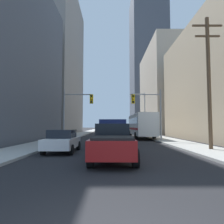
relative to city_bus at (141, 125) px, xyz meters
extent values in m
cube|color=#9E9E99|center=(-10.79, 23.46, -1.85)|extent=(3.19, 160.00, 0.15)
cube|color=#9E9E99|center=(2.36, 23.46, -1.85)|extent=(3.19, 160.00, 0.15)
cube|color=silver|center=(0.00, -0.01, 0.02)|extent=(2.58, 11.52, 2.90)
cube|color=black|center=(-1.26, -0.01, 0.54)|extent=(0.09, 10.58, 0.80)
cube|color=red|center=(-1.26, -0.01, -0.56)|extent=(0.09, 10.58, 0.28)
cylinder|color=black|center=(-1.17, 4.02, -1.43)|extent=(0.32, 1.00, 1.00)
cylinder|color=black|center=(1.18, 4.02, -1.43)|extent=(0.32, 1.00, 1.00)
cylinder|color=black|center=(-1.17, -3.23, -1.43)|extent=(0.32, 1.00, 1.00)
cylinder|color=black|center=(1.18, -3.23, -1.43)|extent=(0.32, 1.00, 1.00)
cube|color=maroon|center=(-4.31, -18.97, -1.13)|extent=(2.14, 5.45, 0.80)
cube|color=black|center=(-4.31, -18.00, -0.38)|extent=(1.85, 1.85, 0.70)
cube|color=black|center=(-4.31, -20.32, -0.68)|extent=(1.82, 2.42, 0.10)
cylinder|color=black|center=(-5.27, -17.24, -1.53)|extent=(0.28, 0.80, 0.80)
cylinder|color=black|center=(-3.35, -17.24, -1.53)|extent=(0.28, 0.80, 0.80)
cylinder|color=black|center=(-5.27, -20.70, -1.53)|extent=(0.28, 0.80, 0.80)
cylinder|color=black|center=(-3.35, -20.70, -1.53)|extent=(0.28, 0.80, 0.80)
cube|color=#141E4C|center=(-4.20, -12.01, -0.62)|extent=(2.15, 5.26, 1.90)
cube|color=black|center=(-4.20, -9.41, -0.20)|extent=(1.76, 0.07, 0.60)
cylinder|color=black|center=(-5.16, -10.35, -1.57)|extent=(0.24, 0.72, 0.72)
cylinder|color=black|center=(-3.24, -10.35, -1.57)|extent=(0.24, 0.72, 0.72)
cylinder|color=black|center=(-5.16, -13.68, -1.57)|extent=(0.24, 0.72, 0.72)
cylinder|color=black|center=(-3.24, -13.68, -1.57)|extent=(0.24, 0.72, 0.72)
cube|color=white|center=(-7.67, -15.58, -1.28)|extent=(1.82, 4.21, 0.65)
cube|color=black|center=(-7.67, -15.73, -0.68)|extent=(1.59, 1.91, 0.55)
cylinder|color=black|center=(-8.54, -14.24, -1.61)|extent=(0.22, 0.64, 0.64)
cylinder|color=black|center=(-6.81, -14.24, -1.61)|extent=(0.22, 0.64, 0.64)
cylinder|color=black|center=(-8.54, -16.92, -1.61)|extent=(0.22, 0.64, 0.64)
cylinder|color=black|center=(-6.81, -16.92, -1.61)|extent=(0.22, 0.64, 0.64)
cube|color=#B7BABF|center=(-4.29, -4.93, -1.28)|extent=(1.88, 4.23, 0.65)
cube|color=black|center=(-4.29, -5.08, -0.68)|extent=(1.62, 1.93, 0.55)
cylinder|color=black|center=(-5.15, -3.59, -1.61)|extent=(0.22, 0.64, 0.64)
cylinder|color=black|center=(-3.42, -3.59, -1.61)|extent=(0.22, 0.64, 0.64)
cylinder|color=black|center=(-5.15, -6.28, -1.61)|extent=(0.22, 0.64, 0.64)
cylinder|color=black|center=(-3.42, -6.28, -1.61)|extent=(0.22, 0.64, 0.64)
cube|color=maroon|center=(-4.18, 2.82, -1.28)|extent=(1.81, 4.21, 0.65)
cube|color=black|center=(-4.18, 2.67, -0.68)|extent=(1.59, 1.90, 0.55)
cylinder|color=black|center=(-5.04, 4.16, -1.61)|extent=(0.22, 0.64, 0.64)
cylinder|color=black|center=(-3.32, 4.16, -1.61)|extent=(0.22, 0.64, 0.64)
cylinder|color=black|center=(-5.04, 1.47, -1.61)|extent=(0.22, 0.64, 0.64)
cylinder|color=black|center=(-3.32, 1.47, -1.61)|extent=(0.22, 0.64, 0.64)
cylinder|color=gray|center=(-9.80, -6.10, 1.07)|extent=(0.18, 0.18, 6.00)
cylinder|color=gray|center=(-8.22, -6.10, 3.47)|extent=(3.15, 0.12, 0.12)
cube|color=gold|center=(-6.64, -6.10, 2.95)|extent=(0.38, 0.30, 1.05)
sphere|color=black|center=(-6.64, -6.27, 3.29)|extent=(0.24, 0.24, 0.24)
sphere|color=#F9A514|center=(-6.64, -6.27, 2.95)|extent=(0.24, 0.24, 0.24)
sphere|color=black|center=(-6.64, -6.27, 2.61)|extent=(0.24, 0.24, 0.24)
cylinder|color=gray|center=(1.37, -6.10, 1.07)|extent=(0.18, 0.18, 6.00)
cylinder|color=gray|center=(-0.23, -6.10, 3.47)|extent=(3.19, 0.12, 0.12)
cube|color=gold|center=(-1.82, -6.10, 2.95)|extent=(0.38, 0.30, 1.05)
sphere|color=black|center=(-1.82, -6.27, 3.29)|extent=(0.24, 0.24, 0.24)
sphere|color=#F9A514|center=(-1.82, -6.27, 2.95)|extent=(0.24, 0.24, 0.24)
sphere|color=black|center=(-1.82, -6.27, 2.61)|extent=(0.24, 0.24, 0.24)
cylinder|color=brown|center=(2.68, -15.02, 2.94)|extent=(0.28, 0.28, 9.74)
cube|color=brown|center=(2.68, -15.02, 7.21)|extent=(2.20, 0.12, 0.12)
cube|color=brown|center=(2.68, -15.02, 6.41)|extent=(1.80, 0.12, 0.12)
cylinder|color=gray|center=(1.47, 5.44, 1.82)|extent=(0.16, 0.16, 7.50)
cylinder|color=gray|center=(0.32, 5.44, 5.37)|extent=(2.29, 0.10, 0.10)
ellipsoid|color=#4C4C51|center=(-0.82, 5.44, 5.27)|extent=(0.56, 0.32, 0.20)
cube|color=gray|center=(-24.61, 20.32, 15.48)|extent=(23.18, 25.29, 34.82)
cube|color=#B7A893|center=(16.23, 21.93, 8.71)|extent=(22.94, 23.58, 21.27)
cube|color=#4C515B|center=(13.10, 64.66, 29.95)|extent=(15.33, 21.83, 63.75)
camera|label=1|loc=(-4.40, -29.48, -0.14)|focal=32.65mm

